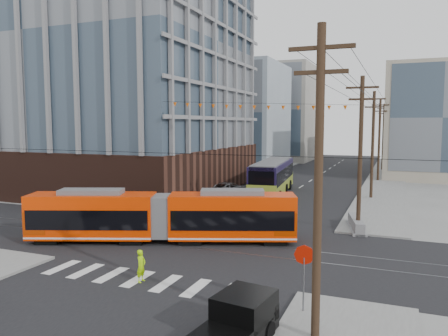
% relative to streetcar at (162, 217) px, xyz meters
% --- Properties ---
extents(ground, '(160.00, 160.00, 0.00)m').
position_rel_streetcar_xyz_m(ground, '(3.18, -3.55, -1.66)').
color(ground, slate).
extents(office_building, '(30.00, 25.00, 28.60)m').
position_rel_streetcar_xyz_m(office_building, '(-18.82, 19.45, 12.64)').
color(office_building, '#381E16').
rests_on(office_building, ground).
extents(bg_bldg_nw_near, '(18.00, 16.00, 18.00)m').
position_rel_streetcar_xyz_m(bg_bldg_nw_near, '(-13.82, 48.45, 7.34)').
color(bg_bldg_nw_near, '#8C99A5').
rests_on(bg_bldg_nw_near, ground).
extents(bg_bldg_ne_near, '(14.00, 14.00, 16.00)m').
position_rel_streetcar_xyz_m(bg_bldg_ne_near, '(19.18, 44.45, 6.34)').
color(bg_bldg_ne_near, gray).
rests_on(bg_bldg_ne_near, ground).
extents(bg_bldg_nw_far, '(16.00, 18.00, 20.00)m').
position_rel_streetcar_xyz_m(bg_bldg_nw_far, '(-10.82, 68.45, 8.34)').
color(bg_bldg_nw_far, gray).
rests_on(bg_bldg_nw_far, ground).
extents(bg_bldg_ne_far, '(16.00, 16.00, 14.00)m').
position_rel_streetcar_xyz_m(bg_bldg_ne_far, '(21.18, 64.45, 5.34)').
color(bg_bldg_ne_far, '#8C99A5').
rests_on(bg_bldg_ne_far, ground).
extents(utility_pole_near, '(0.30, 0.30, 11.00)m').
position_rel_streetcar_xyz_m(utility_pole_near, '(11.68, -9.55, 3.84)').
color(utility_pole_near, black).
rests_on(utility_pole_near, ground).
extents(utility_pole_far, '(0.30, 0.30, 11.00)m').
position_rel_streetcar_xyz_m(utility_pole_far, '(11.68, 52.45, 3.84)').
color(utility_pole_far, black).
rests_on(utility_pole_far, ground).
extents(streetcar, '(16.99, 8.47, 3.33)m').
position_rel_streetcar_xyz_m(streetcar, '(0.00, 0.00, 0.00)').
color(streetcar, red).
rests_on(streetcar, ground).
extents(city_bus, '(4.34, 13.60, 3.79)m').
position_rel_streetcar_xyz_m(city_bus, '(1.42, 21.60, 0.23)').
color(city_bus, black).
rests_on(city_bus, ground).
extents(pickup_truck, '(2.45, 5.14, 1.68)m').
position_rel_streetcar_xyz_m(pickup_truck, '(9.09, -11.64, -0.83)').
color(pickup_truck, black).
rests_on(pickup_truck, ground).
extents(parked_car_silver, '(2.87, 4.94, 1.54)m').
position_rel_streetcar_xyz_m(parked_car_silver, '(-2.54, 10.05, -0.89)').
color(parked_car_silver, '#B2B5B7').
rests_on(parked_car_silver, ground).
extents(parked_car_white, '(3.72, 5.25, 1.41)m').
position_rel_streetcar_xyz_m(parked_car_white, '(-1.81, 14.04, -0.96)').
color(parked_car_white, beige).
rests_on(parked_car_white, ground).
extents(parked_car_grey, '(3.59, 5.58, 1.43)m').
position_rel_streetcar_xyz_m(parked_car_grey, '(-2.78, 19.09, -0.95)').
color(parked_car_grey, slate).
rests_on(parked_car_grey, ground).
extents(pedestrian, '(0.39, 0.59, 1.60)m').
position_rel_streetcar_xyz_m(pedestrian, '(2.73, -6.79, -0.86)').
color(pedestrian, '#A2E405').
rests_on(pedestrian, ground).
extents(stop_sign, '(0.92, 0.92, 2.68)m').
position_rel_streetcar_xyz_m(stop_sign, '(10.82, -7.47, -0.32)').
color(stop_sign, '#A10E00').
rests_on(stop_sign, ground).
extents(jersey_barrier, '(1.91, 4.47, 0.87)m').
position_rel_streetcar_xyz_m(jersey_barrier, '(11.48, 8.17, -1.23)').
color(jersey_barrier, '#595B64').
rests_on(jersey_barrier, ground).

